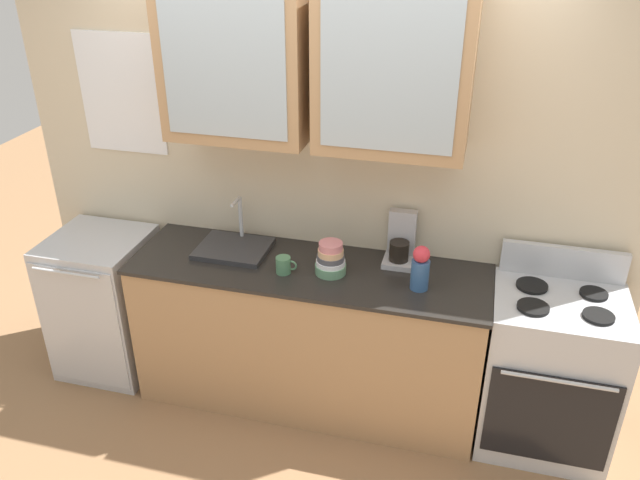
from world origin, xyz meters
TOP-DOWN VIEW (x-y plane):
  - ground_plane at (0.00, 0.00)m, footprint 10.00×10.00m
  - back_wall_unit at (-0.00, 0.29)m, footprint 3.58×0.45m
  - counter at (0.00, 0.00)m, footprint 2.01×0.61m
  - stove_range at (1.35, -0.00)m, footprint 0.68×0.60m
  - sink_faucet at (-0.47, 0.08)m, footprint 0.41×0.34m
  - bowl_stack at (0.13, -0.02)m, footprint 0.17×0.17m
  - vase at (0.62, -0.06)m, footprint 0.10×0.10m
  - cup_near_sink at (-0.11, -0.08)m, footprint 0.12×0.08m
  - dishwasher at (-1.34, -0.00)m, footprint 0.57×0.60m
  - coffee_maker at (0.48, 0.21)m, footprint 0.17×0.20m

SIDE VIEW (x-z plane):
  - ground_plane at x=0.00m, z-range 0.00..0.00m
  - dishwasher at x=-1.34m, z-range 0.00..0.92m
  - counter at x=0.00m, z-range 0.00..0.92m
  - stove_range at x=1.35m, z-range -0.08..1.02m
  - sink_faucet at x=-0.47m, z-range 0.80..1.09m
  - cup_near_sink at x=-0.11m, z-range 0.92..1.02m
  - bowl_stack at x=0.13m, z-range 0.91..1.10m
  - coffee_maker at x=0.48m, z-range 0.88..1.17m
  - vase at x=0.62m, z-range 0.92..1.17m
  - back_wall_unit at x=0.00m, z-range 0.19..2.99m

